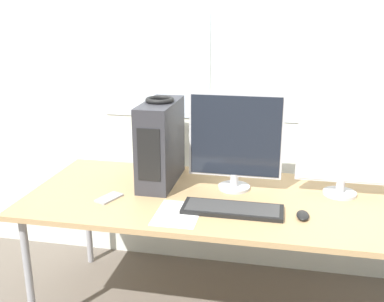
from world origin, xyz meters
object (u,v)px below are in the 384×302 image
Objects in this scene: headphones at (160,100)px; monitor_main at (236,140)px; pc_tower at (161,143)px; monitor_right_near at (345,145)px; cell_phone at (109,198)px; keyboard at (232,209)px; mouse at (303,215)px.

monitor_main reaches higher than headphones.
pc_tower is 0.87× the size of monitor_right_near.
monitor_right_near is 3.23× the size of cell_phone.
cell_phone is (-0.20, -0.29, -0.47)m from headphones.
keyboard is 4.51× the size of mouse.
keyboard is (-0.53, -0.32, -0.27)m from monitor_right_near.
monitor_right_near is 1.08× the size of keyboard.
headphones reaches higher than mouse.
keyboard is at bearing -35.49° from pc_tower.
keyboard is (0.44, -0.32, -0.46)m from headphones.
monitor_main is 0.73m from cell_phone.
headphones is at bearing 144.44° from keyboard.
pc_tower is 0.94× the size of keyboard.
monitor_right_near is 0.47m from mouse.
headphones is 0.30× the size of monitor_right_near.
headphones reaches higher than keyboard.
monitor_right_near is at bearing 0.31° from pc_tower.
keyboard is at bearing 178.97° from mouse.
headphones is (0.00, 0.00, 0.24)m from pc_tower.
monitor_main is at bearing 94.75° from keyboard.
keyboard is 0.33m from mouse.
headphones is 1.00m from monitor_right_near.
headphones is 0.59m from cell_phone.
keyboard is at bearing -148.90° from monitor_right_near.
cell_phone is at bearing -124.50° from headphones.
keyboard reaches higher than cell_phone.
monitor_main is 0.54m from mouse.
headphones is 0.96m from mouse.
pc_tower is at bearing -179.69° from monitor_right_near.
monitor_main is 0.40m from keyboard.
monitor_right_near reaches higher than mouse.
pc_tower is at bearing 177.19° from monitor_main.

